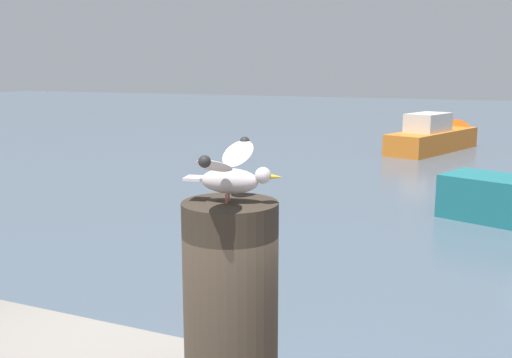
{
  "coord_description": "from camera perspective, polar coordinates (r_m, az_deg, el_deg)",
  "views": [
    {
      "loc": [
        1.86,
        -2.53,
        3.15
      ],
      "look_at": [
        0.83,
        -0.24,
        2.68
      ],
      "focal_mm": 42.06,
      "sensor_mm": 36.0,
      "label": 1
    }
  ],
  "objects": [
    {
      "name": "seagull",
      "position": [
        2.32,
        -2.43,
        0.65
      ],
      "size": [
        0.39,
        0.6,
        0.23
      ],
      "color": "#C66D60",
      "rests_on": "mooring_post"
    },
    {
      "name": "boat_orange",
      "position": [
        24.36,
        17.06,
        3.89
      ],
      "size": [
        3.13,
        6.13,
        1.68
      ],
      "color": "orange",
      "rests_on": "ground_plane"
    },
    {
      "name": "channel_buoy",
      "position": [
        7.88,
        -4.23,
        -9.32
      ],
      "size": [
        0.56,
        0.56,
        1.33
      ],
      "color": "red",
      "rests_on": "ground_plane"
    },
    {
      "name": "mooring_post",
      "position": [
        2.48,
        -2.41,
        -12.22
      ],
      "size": [
        0.38,
        0.38,
        0.88
      ],
      "primitive_type": "cylinder",
      "color": "#382D23",
      "rests_on": "harbor_quay"
    }
  ]
}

